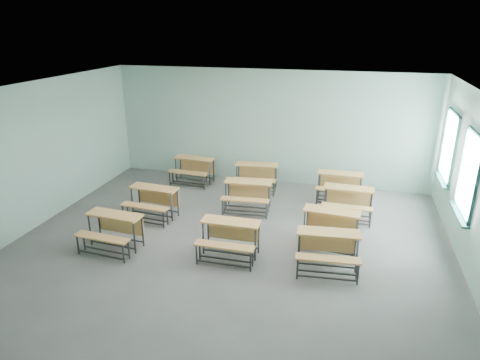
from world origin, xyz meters
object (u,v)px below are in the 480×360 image
object	(u,v)px
desk_unit_r2c1	(248,192)
desk_unit_r2c2	(348,198)
desk_unit_r3c2	(340,183)
desk_unit_r3c1	(256,173)
desk_unit_r0c2	(328,246)
desk_unit_r1c0	(152,198)
desk_unit_r0c0	(112,227)
desk_unit_r3c0	(193,166)
desk_unit_r0c1	(229,234)
desk_unit_r1c2	(330,223)

from	to	relation	value
desk_unit_r2c1	desk_unit_r2c2	bearing A→B (deg)	0.40
desk_unit_r3c2	desk_unit_r3c1	bearing A→B (deg)	175.70
desk_unit_r0c2	desk_unit_r2c1	world-z (taller)	same
desk_unit_r1c0	desk_unit_r2c1	distance (m)	2.29
desk_unit_r0c2	desk_unit_r2c2	world-z (taller)	same
desk_unit_r0c2	desk_unit_r3c1	distance (m)	4.24
desk_unit_r0c0	desk_unit_r2c2	bearing A→B (deg)	35.54
desk_unit_r3c0	desk_unit_r3c2	xyz separation A→B (m)	(4.14, -0.27, 0.00)
desk_unit_r0c0	desk_unit_r1c0	world-z (taller)	same
desk_unit_r1c0	desk_unit_r2c2	world-z (taller)	same
desk_unit_r0c2	desk_unit_r2c2	distance (m)	2.45
desk_unit_r0c1	desk_unit_r2c2	distance (m)	3.30
desk_unit_r0c1	desk_unit_r1c2	size ratio (longest dim) A/B	0.95
desk_unit_r1c0	desk_unit_r3c1	distance (m)	3.09
desk_unit_r0c2	desk_unit_r1c2	size ratio (longest dim) A/B	1.00
desk_unit_r0c1	desk_unit_r2c1	size ratio (longest dim) A/B	0.96
desk_unit_r1c0	desk_unit_r2c1	bearing A→B (deg)	29.99
desk_unit_r3c0	desk_unit_r0c1	bearing A→B (deg)	-56.06
desk_unit_r2c1	desk_unit_r2c2	world-z (taller)	same
desk_unit_r3c2	desk_unit_r2c1	bearing A→B (deg)	-150.44
desk_unit_r2c2	desk_unit_r3c0	world-z (taller)	same
desk_unit_r0c0	desk_unit_r1c2	xyz separation A→B (m)	(4.27, 1.32, 0.00)
desk_unit_r1c0	desk_unit_r3c0	distance (m)	2.47
desk_unit_r1c2	desk_unit_r0c0	bearing A→B (deg)	-157.63
desk_unit_r1c0	desk_unit_r2c2	distance (m)	4.62
desk_unit_r0c1	desk_unit_r0c0	bearing A→B (deg)	-173.21
desk_unit_r3c1	desk_unit_r3c2	xyz separation A→B (m)	(2.26, -0.17, 0.00)
desk_unit_r0c1	desk_unit_r2c2	world-z (taller)	same
desk_unit_r1c2	desk_unit_r3c1	xyz separation A→B (m)	(-2.18, 2.63, 0.00)
desk_unit_r1c0	desk_unit_r2c2	bearing A→B (deg)	19.46
desk_unit_r3c1	desk_unit_r3c0	bearing A→B (deg)	171.68
desk_unit_r2c1	desk_unit_r3c2	world-z (taller)	same
desk_unit_r0c1	desk_unit_r0c2	world-z (taller)	same
desk_unit_r2c1	desk_unit_r3c0	xyz separation A→B (m)	(-1.98, 1.49, 0.00)
desk_unit_r0c1	desk_unit_r0c2	size ratio (longest dim) A/B	0.95
desk_unit_r3c1	desk_unit_r3c2	size ratio (longest dim) A/B	1.06
desk_unit_r1c0	desk_unit_r3c1	size ratio (longest dim) A/B	0.99
desk_unit_r0c2	desk_unit_r3c1	world-z (taller)	same
desk_unit_r0c2	desk_unit_r2c1	xyz separation A→B (m)	(-2.10, 2.24, 0.00)
desk_unit_r2c2	desk_unit_r3c0	size ratio (longest dim) A/B	0.97
desk_unit_r1c0	desk_unit_r0c1	bearing A→B (deg)	-24.67
desk_unit_r1c0	desk_unit_r3c0	world-z (taller)	same
desk_unit_r1c0	desk_unit_r3c1	world-z (taller)	same
desk_unit_r3c2	desk_unit_r2c2	bearing A→B (deg)	-76.65
desk_unit_r2c2	desk_unit_r0c0	bearing A→B (deg)	-147.74
desk_unit_r0c2	desk_unit_r2c1	distance (m)	3.07
desk_unit_r2c1	desk_unit_r3c2	size ratio (longest dim) A/B	1.05
desk_unit_r1c0	desk_unit_r0c0	bearing A→B (deg)	-89.49
desk_unit_r1c0	desk_unit_r3c1	xyz separation A→B (m)	(1.98, 2.37, 0.00)
desk_unit_r0c1	desk_unit_r3c2	xyz separation A→B (m)	(1.96, 3.48, 0.00)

